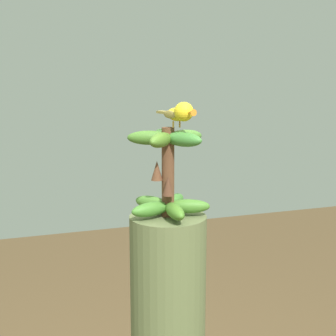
% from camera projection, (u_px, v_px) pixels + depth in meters
% --- Properties ---
extents(banana_bunch, '(0.26, 0.26, 0.28)m').
position_uv_depth(banana_bunch, '(168.00, 173.00, 1.44)').
color(banana_bunch, brown).
rests_on(banana_bunch, banana_tree).
extents(perched_bird, '(0.20, 0.07, 0.08)m').
position_uv_depth(perched_bird, '(180.00, 113.00, 1.38)').
color(perched_bird, '#C68933').
rests_on(perched_bird, banana_bunch).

